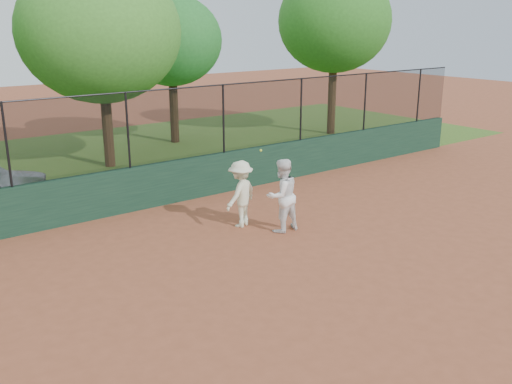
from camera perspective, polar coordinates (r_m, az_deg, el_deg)
ground at (r=11.31m, az=3.56°, el=-9.13°), size 80.00×80.00×0.00m
back_wall at (r=15.82m, az=-10.69°, el=0.57°), size 26.00×0.20×1.20m
grass_strip at (r=21.35m, az=-17.93°, el=2.59°), size 36.00×12.00×0.01m
player_second at (r=13.71m, az=2.60°, el=-0.35°), size 0.88×0.69×1.80m
player_main at (r=14.06m, az=-1.54°, el=-0.19°), size 1.23×0.97×1.95m
fence_assembly at (r=15.44m, az=-11.12°, el=6.39°), size 26.00×0.06×2.00m
tree_2 at (r=20.25m, az=-15.30°, el=15.19°), size 5.46×4.96×6.94m
tree_3 at (r=23.98m, az=-8.49°, el=14.73°), size 4.22×3.84×6.00m
tree_4 at (r=25.89m, az=7.89°, el=16.57°), size 5.11×4.65×7.13m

